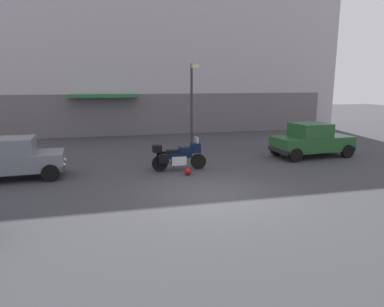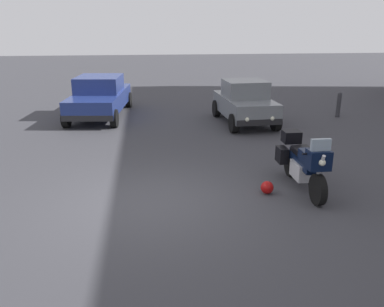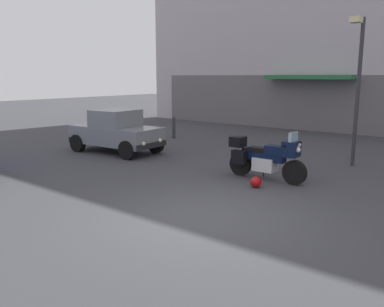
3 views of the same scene
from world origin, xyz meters
TOP-DOWN VIEW (x-y plane):
  - ground_plane at (0.00, 0.00)m, footprint 80.00×80.00m
  - motorcycle at (-0.43, 3.35)m, footprint 2.26×0.76m
  - helmet at (-0.22, 2.49)m, footprint 0.28×0.28m
  - car_sedan_far at (-8.37, -1.82)m, footprint 4.70×2.33m
  - car_compact_side at (-6.58, 3.51)m, footprint 3.55×1.89m
  - bollard_curbside at (-7.16, 7.39)m, footprint 0.16×0.16m

SIDE VIEW (x-z plane):
  - ground_plane at x=0.00m, z-range 0.00..0.00m
  - helmet at x=-0.22m, z-range 0.00..0.28m
  - bollard_curbside at x=-7.16m, z-range 0.03..1.00m
  - motorcycle at x=-0.43m, z-range -0.06..1.30m
  - car_compact_side at x=-6.58m, z-range -0.01..1.55m
  - car_sedan_far at x=-8.37m, z-range 0.00..1.56m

